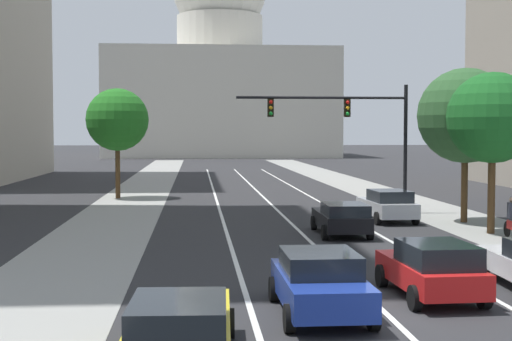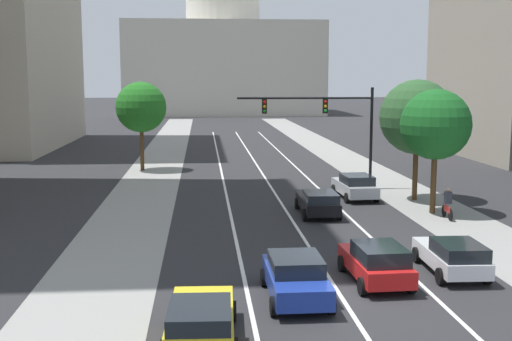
{
  "view_description": "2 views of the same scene",
  "coord_description": "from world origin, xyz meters",
  "px_view_note": "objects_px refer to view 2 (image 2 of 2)",
  "views": [
    {
      "loc": [
        -4.56,
        -17.76,
        4.37
      ],
      "look_at": [
        -0.93,
        26.88,
        2.08
      ],
      "focal_mm": 52.1,
      "sensor_mm": 36.0,
      "label": 1
    },
    {
      "loc": [
        -4.76,
        -21.55,
        7.54
      ],
      "look_at": [
        -1.73,
        14.59,
        2.36
      ],
      "focal_mm": 45.29,
      "sensor_mm": 36.0,
      "label": 2
    }
  ],
  "objects_px": {
    "capitol_building": "(223,49)",
    "street_tree_near_left": "(141,107)",
    "car_silver": "(355,186)",
    "car_yellow": "(201,319)",
    "street_tree_far_right": "(436,125)",
    "car_red": "(376,262)",
    "street_tree_mid_right": "(417,117)",
    "car_blue": "(296,277)",
    "car_black": "(318,202)",
    "car_white": "(453,256)",
    "cyclist": "(448,204)",
    "traffic_signal_mast": "(329,117)"
  },
  "relations": [
    {
      "from": "capitol_building",
      "to": "street_tree_near_left",
      "type": "bearing_deg",
      "value": -96.23
    },
    {
      "from": "car_silver",
      "to": "car_yellow",
      "type": "relative_size",
      "value": 1.09
    },
    {
      "from": "street_tree_far_right",
      "to": "car_red",
      "type": "bearing_deg",
      "value": -118.41
    },
    {
      "from": "capitol_building",
      "to": "car_silver",
      "type": "xyz_separation_m",
      "value": [
        4.85,
        -102.97,
        -13.03
      ]
    },
    {
      "from": "car_silver",
      "to": "street_tree_mid_right",
      "type": "height_order",
      "value": "street_tree_mid_right"
    },
    {
      "from": "car_blue",
      "to": "street_tree_mid_right",
      "type": "xyz_separation_m",
      "value": [
        10.07,
        17.61,
        4.38
      ]
    },
    {
      "from": "car_blue",
      "to": "car_black",
      "type": "height_order",
      "value": "car_blue"
    },
    {
      "from": "car_black",
      "to": "car_white",
      "type": "relative_size",
      "value": 1.08
    },
    {
      "from": "capitol_building",
      "to": "car_yellow",
      "type": "bearing_deg",
      "value": -92.23
    },
    {
      "from": "car_red",
      "to": "cyclist",
      "type": "xyz_separation_m",
      "value": [
        6.78,
        10.49,
        0.05
      ]
    },
    {
      "from": "car_red",
      "to": "cyclist",
      "type": "distance_m",
      "value": 12.49
    },
    {
      "from": "car_black",
      "to": "car_white",
      "type": "distance_m",
      "value": 11.7
    },
    {
      "from": "capitol_building",
      "to": "traffic_signal_mast",
      "type": "height_order",
      "value": "capitol_building"
    },
    {
      "from": "capitol_building",
      "to": "street_tree_mid_right",
      "type": "height_order",
      "value": "capitol_building"
    },
    {
      "from": "car_yellow",
      "to": "street_tree_mid_right",
      "type": "relative_size",
      "value": 0.58
    },
    {
      "from": "car_black",
      "to": "car_yellow",
      "type": "bearing_deg",
      "value": 160.29
    },
    {
      "from": "car_black",
      "to": "cyclist",
      "type": "xyz_separation_m",
      "value": [
        6.79,
        -1.54,
        0.09
      ]
    },
    {
      "from": "car_yellow",
      "to": "car_red",
      "type": "height_order",
      "value": "car_red"
    },
    {
      "from": "car_yellow",
      "to": "street_tree_near_left",
      "type": "height_order",
      "value": "street_tree_near_left"
    },
    {
      "from": "car_silver",
      "to": "car_black",
      "type": "height_order",
      "value": "car_silver"
    },
    {
      "from": "capitol_building",
      "to": "car_red",
      "type": "relative_size",
      "value": 9.56
    },
    {
      "from": "car_white",
      "to": "car_red",
      "type": "relative_size",
      "value": 1.03
    },
    {
      "from": "street_tree_near_left",
      "to": "street_tree_mid_right",
      "type": "relative_size",
      "value": 0.97
    },
    {
      "from": "car_silver",
      "to": "street_tree_mid_right",
      "type": "relative_size",
      "value": 0.63
    },
    {
      "from": "car_blue",
      "to": "street_tree_mid_right",
      "type": "distance_m",
      "value": 20.75
    },
    {
      "from": "car_black",
      "to": "car_red",
      "type": "xyz_separation_m",
      "value": [
        0.01,
        -12.03,
        0.04
      ]
    },
    {
      "from": "traffic_signal_mast",
      "to": "street_tree_near_left",
      "type": "height_order",
      "value": "street_tree_near_left"
    },
    {
      "from": "capitol_building",
      "to": "car_blue",
      "type": "xyz_separation_m",
      "value": [
        -1.62,
        -121.34,
        -13.04
      ]
    },
    {
      "from": "car_blue",
      "to": "street_tree_far_right",
      "type": "distance_m",
      "value": 17.26
    },
    {
      "from": "car_silver",
      "to": "street_tree_mid_right",
      "type": "bearing_deg",
      "value": -104.57
    },
    {
      "from": "car_silver",
      "to": "car_white",
      "type": "xyz_separation_m",
      "value": [
        -0.01,
        -16.07,
        -0.06
      ]
    },
    {
      "from": "street_tree_near_left",
      "to": "street_tree_mid_right",
      "type": "xyz_separation_m",
      "value": [
        18.17,
        -14.66,
        -0.03
      ]
    },
    {
      "from": "street_tree_far_right",
      "to": "traffic_signal_mast",
      "type": "bearing_deg",
      "value": 117.38
    },
    {
      "from": "car_black",
      "to": "street_tree_mid_right",
      "type": "distance_m",
      "value": 9.11
    },
    {
      "from": "car_yellow",
      "to": "street_tree_near_left",
      "type": "xyz_separation_m",
      "value": [
        -4.86,
        35.77,
        4.47
      ]
    },
    {
      "from": "car_black",
      "to": "traffic_signal_mast",
      "type": "xyz_separation_m",
      "value": [
        2.22,
        8.42,
        4.16
      ]
    },
    {
      "from": "cyclist",
      "to": "street_tree_mid_right",
      "type": "height_order",
      "value": "street_tree_mid_right"
    },
    {
      "from": "cyclist",
      "to": "car_white",
      "type": "bearing_deg",
      "value": 162.43
    },
    {
      "from": "traffic_signal_mast",
      "to": "cyclist",
      "type": "relative_size",
      "value": 5.39
    },
    {
      "from": "street_tree_far_right",
      "to": "capitol_building",
      "type": "bearing_deg",
      "value": 94.33
    },
    {
      "from": "car_red",
      "to": "street_tree_far_right",
      "type": "relative_size",
      "value": 0.61
    },
    {
      "from": "car_red",
      "to": "street_tree_far_right",
      "type": "xyz_separation_m",
      "value": [
        6.54,
        12.09,
        4.19
      ]
    },
    {
      "from": "car_white",
      "to": "street_tree_mid_right",
      "type": "xyz_separation_m",
      "value": [
        3.62,
        15.32,
        4.43
      ]
    },
    {
      "from": "car_silver",
      "to": "traffic_signal_mast",
      "type": "distance_m",
      "value": 5.55
    },
    {
      "from": "car_yellow",
      "to": "traffic_signal_mast",
      "type": "distance_m",
      "value": 27.22
    },
    {
      "from": "capitol_building",
      "to": "car_red",
      "type": "height_order",
      "value": "capitol_building"
    },
    {
      "from": "street_tree_near_left",
      "to": "car_white",
      "type": "bearing_deg",
      "value": -64.1
    },
    {
      "from": "car_white",
      "to": "street_tree_near_left",
      "type": "xyz_separation_m",
      "value": [
        -14.56,
        29.98,
        4.45
      ]
    },
    {
      "from": "capitol_building",
      "to": "traffic_signal_mast",
      "type": "xyz_separation_m",
      "value": [
        3.83,
        -99.39,
        -8.92
      ]
    },
    {
      "from": "car_black",
      "to": "street_tree_mid_right",
      "type": "xyz_separation_m",
      "value": [
        6.84,
        4.07,
        4.42
      ]
    }
  ]
}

